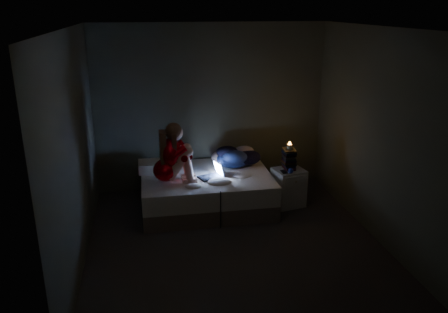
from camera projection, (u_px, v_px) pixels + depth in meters
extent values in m
cube|color=black|center=(234.00, 242.00, 5.61)|extent=(3.60, 3.80, 0.02)
cube|color=silver|center=(236.00, 27.00, 4.76)|extent=(3.60, 3.80, 0.02)
cube|color=#3D3F37|center=(211.00, 108.00, 6.97)|extent=(3.60, 0.02, 2.60)
cube|color=#3D3F37|center=(284.00, 216.00, 3.41)|extent=(3.60, 0.02, 2.60)
cube|color=#3D3F37|center=(74.00, 152.00, 4.88)|extent=(0.02, 3.80, 2.60)
cube|color=#3D3F37|center=(378.00, 136.00, 5.49)|extent=(0.02, 3.80, 2.60)
cube|color=white|center=(156.00, 166.00, 6.55)|extent=(0.49, 0.35, 0.14)
cube|color=silver|center=(288.00, 187.00, 6.56)|extent=(0.49, 0.45, 0.56)
cylinder|color=beige|center=(290.00, 147.00, 6.40)|extent=(0.07, 0.07, 0.08)
cube|color=black|center=(282.00, 171.00, 6.39)|extent=(0.09, 0.15, 0.01)
sphere|color=navy|center=(288.00, 171.00, 6.31)|extent=(0.08, 0.08, 0.08)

